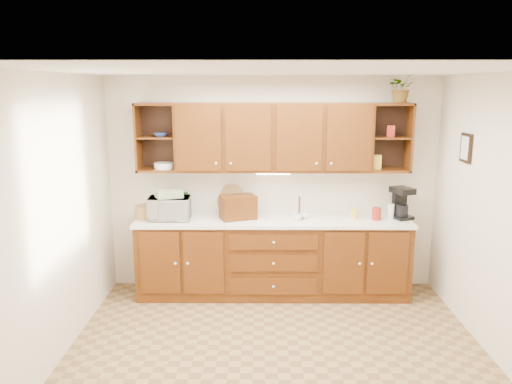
{
  "coord_description": "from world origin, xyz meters",
  "views": [
    {
      "loc": [
        -0.17,
        -4.26,
        2.47
      ],
      "look_at": [
        -0.2,
        1.15,
        1.33
      ],
      "focal_mm": 35.0,
      "sensor_mm": 36.0,
      "label": 1
    }
  ],
  "objects_px": {
    "microwave": "(169,208)",
    "bread_box": "(238,207)",
    "potted_plant": "(401,87)",
    "coffee_maker": "(401,203)"
  },
  "relations": [
    {
      "from": "microwave",
      "to": "bread_box",
      "type": "bearing_deg",
      "value": 0.25
    },
    {
      "from": "bread_box",
      "to": "coffee_maker",
      "type": "xyz_separation_m",
      "value": [
        1.93,
        0.05,
        0.04
      ]
    },
    {
      "from": "bread_box",
      "to": "potted_plant",
      "type": "height_order",
      "value": "potted_plant"
    },
    {
      "from": "microwave",
      "to": "potted_plant",
      "type": "xyz_separation_m",
      "value": [
        2.67,
        0.11,
        1.39
      ]
    },
    {
      "from": "potted_plant",
      "to": "microwave",
      "type": "bearing_deg",
      "value": -177.7
    },
    {
      "from": "bread_box",
      "to": "coffee_maker",
      "type": "distance_m",
      "value": 1.94
    },
    {
      "from": "bread_box",
      "to": "potted_plant",
      "type": "xyz_separation_m",
      "value": [
        1.86,
        0.08,
        1.38
      ]
    },
    {
      "from": "microwave",
      "to": "bread_box",
      "type": "distance_m",
      "value": 0.81
    },
    {
      "from": "bread_box",
      "to": "microwave",
      "type": "bearing_deg",
      "value": 160.63
    },
    {
      "from": "microwave",
      "to": "bread_box",
      "type": "relative_size",
      "value": 1.19
    }
  ]
}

